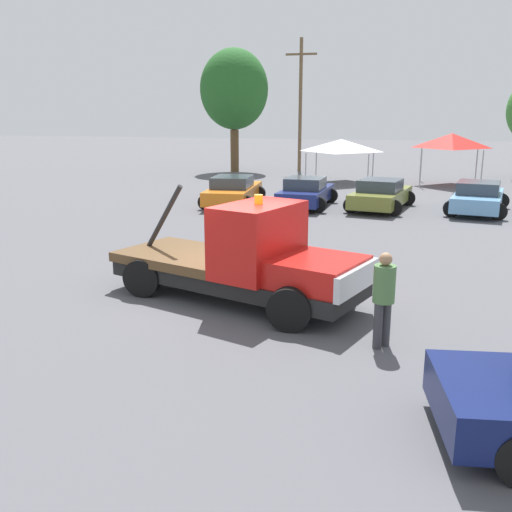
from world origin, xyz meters
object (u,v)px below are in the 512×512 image
object	(u,v)px
parked_car_skyblue	(478,197)
tree_left	(234,90)
tow_truck	(248,261)
parked_car_orange	(233,191)
person_near_truck	(384,293)
utility_pole	(300,102)
parked_car_navy	(306,193)
canopy_tent_white	(341,145)
parked_car_olive	(381,195)
canopy_tent_red	(452,141)

from	to	relation	value
parked_car_skyblue	tree_left	size ratio (longest dim) A/B	0.57
tow_truck	parked_car_orange	xyz separation A→B (m)	(-4.57, 13.11, -0.30)
person_near_truck	utility_pole	bearing A→B (deg)	142.40
parked_car_navy	canopy_tent_white	size ratio (longest dim) A/B	1.18
canopy_tent_white	tow_truck	bearing A→B (deg)	-87.59
tree_left	utility_pole	bearing A→B (deg)	21.94
parked_car_navy	tree_left	bearing A→B (deg)	30.72
parked_car_orange	canopy_tent_white	xyz separation A→B (m)	(3.60, 10.01, 1.57)
parked_car_olive	parked_car_skyblue	size ratio (longest dim) A/B	0.98
canopy_tent_white	parked_car_orange	bearing A→B (deg)	-109.76
tow_truck	parked_car_olive	xyz separation A→B (m)	(2.02, 13.68, -0.30)
parked_car_olive	parked_car_skyblue	distance (m)	4.02
parked_car_olive	canopy_tent_white	size ratio (longest dim) A/B	1.29
tow_truck	canopy_tent_white	world-z (taller)	canopy_tent_white
parked_car_orange	tree_left	world-z (taller)	tree_left
person_near_truck	parked_car_navy	world-z (taller)	person_near_truck
parked_car_orange	tree_left	distance (m)	16.03
tow_truck	utility_pole	world-z (taller)	utility_pole
canopy_tent_white	canopy_tent_red	xyz separation A→B (m)	(6.28, 0.46, 0.33)
tow_truck	parked_car_olive	bearing A→B (deg)	99.52
parked_car_skyblue	canopy_tent_white	distance (m)	11.68
tow_truck	tree_left	distance (m)	29.48
parked_car_navy	canopy_tent_red	size ratio (longest dim) A/B	1.31
parked_car_olive	utility_pole	bearing A→B (deg)	32.76
canopy_tent_red	utility_pole	xyz separation A→B (m)	(-10.08, 5.81, 2.29)
parked_car_orange	parked_car_navy	distance (m)	3.33
parked_car_skyblue	utility_pole	xyz separation A→B (m)	(-10.81, 15.48, 4.20)
parked_car_orange	parked_car_olive	xyz separation A→B (m)	(6.59, 0.58, -0.00)
canopy_tent_white	canopy_tent_red	bearing A→B (deg)	4.16
tow_truck	parked_car_skyblue	world-z (taller)	tow_truck
parked_car_orange	parked_car_navy	xyz separation A→B (m)	(3.31, 0.37, -0.00)
person_near_truck	parked_car_olive	distance (m)	15.49
canopy_tent_red	tree_left	distance (m)	15.32
tow_truck	parked_car_orange	world-z (taller)	tow_truck
parked_car_skyblue	canopy_tent_white	xyz separation A→B (m)	(-7.01, 9.21, 1.57)
parked_car_olive	canopy_tent_red	xyz separation A→B (m)	(3.29, 9.89, 1.91)
parked_car_orange	utility_pole	world-z (taller)	utility_pole
parked_car_orange	parked_car_navy	world-z (taller)	same
parked_car_navy	utility_pole	xyz separation A→B (m)	(-3.51, 15.91, 4.20)
tow_truck	utility_pole	size ratio (longest dim) A/B	0.68
parked_car_skyblue	canopy_tent_red	bearing A→B (deg)	13.24
tree_left	person_near_truck	bearing A→B (deg)	-67.53
parked_car_navy	canopy_tent_red	bearing A→B (deg)	-31.37
parked_car_skyblue	tree_left	world-z (taller)	tree_left
parked_car_skyblue	canopy_tent_red	size ratio (longest dim) A/B	1.45
parked_car_olive	person_near_truck	bearing A→B (deg)	-166.88
person_near_truck	parked_car_skyblue	bearing A→B (deg)	117.50
parked_car_orange	parked_car_skyblue	xyz separation A→B (m)	(10.61, 0.81, -0.00)
tow_truck	parked_car_navy	distance (m)	13.54
utility_pole	canopy_tent_red	bearing A→B (deg)	-29.98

